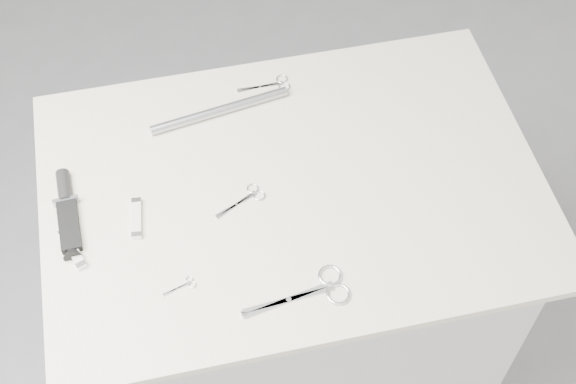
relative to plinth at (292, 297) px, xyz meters
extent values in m
cube|color=gray|center=(0.00, 0.00, -0.46)|extent=(4.00, 4.00, 0.01)
cube|color=beige|center=(0.00, 0.00, 0.00)|extent=(0.90, 0.60, 0.90)
cube|color=beige|center=(0.00, 0.00, 0.46)|extent=(1.00, 0.70, 0.02)
cube|color=silver|center=(-0.06, -0.25, 0.47)|extent=(0.17, 0.05, 0.00)
cylinder|color=silver|center=(-0.06, -0.25, 0.47)|extent=(0.01, 0.01, 0.00)
torus|color=silver|center=(0.02, -0.22, 0.47)|extent=(0.05, 0.05, 0.01)
torus|color=silver|center=(0.03, -0.26, 0.47)|extent=(0.05, 0.05, 0.01)
cube|color=silver|center=(-0.12, -0.03, 0.47)|extent=(0.09, 0.06, 0.00)
cylinder|color=silver|center=(-0.12, -0.03, 0.47)|extent=(0.01, 0.01, 0.00)
torus|color=silver|center=(-0.08, 0.00, 0.47)|extent=(0.02, 0.02, 0.00)
torus|color=silver|center=(-0.07, -0.02, 0.47)|extent=(0.02, 0.02, 0.00)
cube|color=silver|center=(-0.01, 0.27, 0.47)|extent=(0.10, 0.02, 0.00)
cylinder|color=silver|center=(-0.01, 0.27, 0.47)|extent=(0.01, 0.01, 0.00)
torus|color=silver|center=(0.04, 0.29, 0.47)|extent=(0.03, 0.03, 0.00)
torus|color=silver|center=(0.04, 0.26, 0.47)|extent=(0.03, 0.03, 0.00)
cube|color=silver|center=(-0.26, -0.19, 0.47)|extent=(0.05, 0.02, 0.00)
cylinder|color=silver|center=(-0.26, -0.19, 0.47)|extent=(0.00, 0.00, 0.00)
torus|color=silver|center=(-0.23, -0.17, 0.47)|extent=(0.01, 0.01, 0.00)
torus|color=silver|center=(-0.23, -0.19, 0.47)|extent=(0.01, 0.01, 0.00)
cube|color=black|center=(-0.44, -0.01, 0.48)|extent=(0.04, 0.12, 0.01)
cube|color=#93969B|center=(-0.44, 0.05, 0.48)|extent=(0.04, 0.01, 0.02)
cylinder|color=black|center=(-0.45, 0.09, 0.48)|extent=(0.03, 0.07, 0.02)
cube|color=beige|center=(-0.31, -0.02, 0.48)|extent=(0.03, 0.09, 0.01)
cube|color=silver|center=(-0.31, 0.02, 0.48)|extent=(0.02, 0.01, 0.01)
cube|color=silver|center=(-0.32, -0.06, 0.48)|extent=(0.02, 0.01, 0.01)
cube|color=beige|center=(-0.44, -0.06, 0.48)|extent=(0.05, 0.10, 0.01)
cube|color=silver|center=(-0.45, -0.02, 0.48)|extent=(0.02, 0.02, 0.01)
cube|color=silver|center=(-0.42, -0.10, 0.48)|extent=(0.02, 0.02, 0.01)
cylinder|color=#93969B|center=(-0.11, 0.22, 0.48)|extent=(0.30, 0.07, 0.02)
camera|label=1|loc=(-0.21, -0.93, 1.76)|focal=50.00mm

